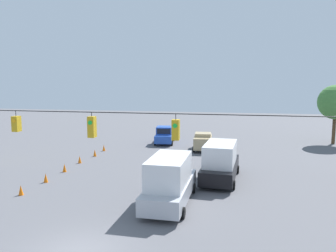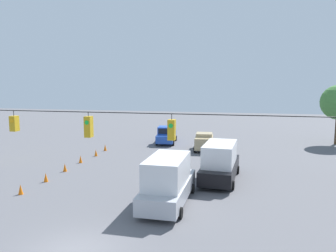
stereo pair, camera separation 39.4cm
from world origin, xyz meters
The scene contains 12 objects.
overhead_signal_span centered at (-0.08, -1.81, 4.25)m, with size 23.92×0.38×7.03m.
pickup_truck_blue_withflow_deep centered at (1.83, -26.53, 0.98)m, with size 2.63×5.49×2.12m.
box_truck_black_oncoming_far centered at (-5.57, -12.24, 1.43)m, with size 2.90×6.73×2.91m.
box_truck_silver_crossing_near centered at (-2.77, -6.60, 1.47)m, with size 2.60×6.67×2.99m.
sedan_tan_oncoming_deep centered at (-3.18, -23.18, 1.00)m, with size 2.27×4.09×1.92m.
traffic_cone_nearest centered at (7.21, -6.15, 0.34)m, with size 0.33×0.33×0.69m, color orange.
traffic_cone_second centered at (7.18, -9.02, 0.34)m, with size 0.33×0.33×0.69m, color orange.
traffic_cone_third centered at (7.28, -11.95, 0.34)m, with size 0.33×0.33×0.69m, color orange.
traffic_cone_fourth centered at (7.42, -14.99, 0.34)m, with size 0.33×0.33×0.69m, color orange.
traffic_cone_fifth centered at (7.23, -17.90, 0.34)m, with size 0.33×0.33×0.69m, color orange.
traffic_cone_farthest centered at (7.38, -20.60, 0.34)m, with size 0.33×0.33×0.69m, color orange.
tree_horizon_left centered at (-18.37, -30.13, 5.06)m, with size 4.15×4.15×7.16m.
Camera 1 is at (-6.57, 12.37, 7.41)m, focal length 35.00 mm.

